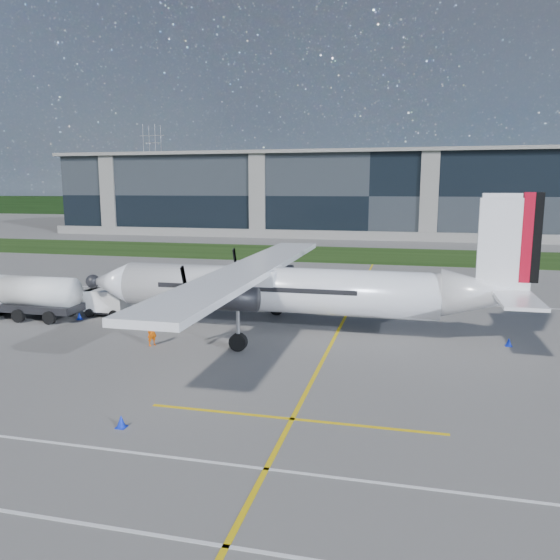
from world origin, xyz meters
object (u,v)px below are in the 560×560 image
turboprop_aircraft (292,264)px  safety_cone_stbdwing (298,288)px  fuel_tanker_truck (20,297)px  baggage_tug (108,303)px  ground_crew_person (152,330)px  safety_cone_fwd (79,316)px  safety_cone_nose_stbd (117,311)px  safety_cone_nose_port (106,321)px  safety_cone_portwing (121,421)px  safety_cone_tail (509,342)px  pylon_west (153,170)px

turboprop_aircraft → safety_cone_stbdwing: turboprop_aircraft is taller
fuel_tanker_truck → baggage_tug: size_ratio=2.58×
ground_crew_person → safety_cone_fwd: (-7.82, 4.60, -0.70)m
safety_cone_nose_stbd → safety_cone_nose_port: (0.89, -2.83, 0.00)m
baggage_tug → safety_cone_portwing: 19.53m
safety_cone_tail → safety_cone_fwd: size_ratio=1.00×
baggage_tug → safety_cone_tail: size_ratio=6.21×
safety_cone_portwing → turboprop_aircraft: bearing=77.2°
ground_crew_person → safety_cone_tail: bearing=-45.8°
safety_cone_stbdwing → baggage_tug: bearing=-131.9°
safety_cone_stbdwing → safety_cone_fwd: bearing=-131.6°
safety_cone_portwing → safety_cone_fwd: 18.94m
baggage_tug → turboprop_aircraft: bearing=-6.1°
safety_cone_stbdwing → safety_cone_fwd: (-12.54, -14.14, 0.00)m
safety_cone_stbdwing → safety_cone_nose_stbd: (-10.85, -12.13, 0.00)m
baggage_tug → ground_crew_person: bearing=-43.4°
ground_crew_person → safety_cone_fwd: ground_crew_person is taller
baggage_tug → safety_cone_nose_stbd: 0.91m
baggage_tug → safety_cone_stbdwing: 16.89m
turboprop_aircraft → safety_cone_fwd: 15.64m
safety_cone_nose_stbd → safety_cone_fwd: size_ratio=1.00×
ground_crew_person → safety_cone_stbdwing: 19.34m
pylon_west → baggage_tug: bearing=-64.9°
fuel_tanker_truck → safety_cone_stbdwing: 22.34m
pylon_west → safety_cone_tail: size_ratio=60.00×
safety_cone_stbdwing → pylon_west: bearing=121.0°
pylon_west → safety_cone_fwd: bearing=-65.6°
safety_cone_nose_stbd → safety_cone_tail: size_ratio=1.00×
pylon_west → turboprop_aircraft: pylon_west is taller
ground_crew_person → fuel_tanker_truck: bearing=102.3°
pylon_west → safety_cone_fwd: 158.14m
safety_cone_nose_stbd → safety_cone_fwd: 2.63m
ground_crew_person → safety_cone_nose_port: 6.49m
fuel_tanker_truck → safety_cone_portwing: (15.94, -14.41, -1.25)m
fuel_tanker_truck → safety_cone_nose_port: fuel_tanker_truck is taller
pylon_west → safety_cone_tail: bearing=-57.0°
safety_cone_portwing → safety_cone_tail: 22.14m
safety_cone_portwing → safety_cone_stbdwing: bearing=88.3°
baggage_tug → safety_cone_nose_port: size_ratio=6.21×
turboprop_aircraft → safety_cone_stbdwing: size_ratio=58.69×
safety_cone_nose_port → pylon_west: bearing=115.2°
turboprop_aircraft → safety_cone_nose_stbd: (-13.38, 1.90, -4.15)m
pylon_west → safety_cone_nose_port: bearing=-64.8°
pylon_west → fuel_tanker_truck: (60.86, -143.87, -13.50)m
safety_cone_stbdwing → fuel_tanker_truck: bearing=-138.9°
baggage_tug → safety_cone_tail: bearing=-3.1°
turboprop_aircraft → safety_cone_portwing: 15.96m
safety_cone_nose_port → ground_crew_person: bearing=-35.8°
ground_crew_person → safety_cone_nose_port: (-5.23, 3.78, -0.70)m
safety_cone_nose_stbd → safety_cone_portwing: (9.98, -16.93, 0.00)m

